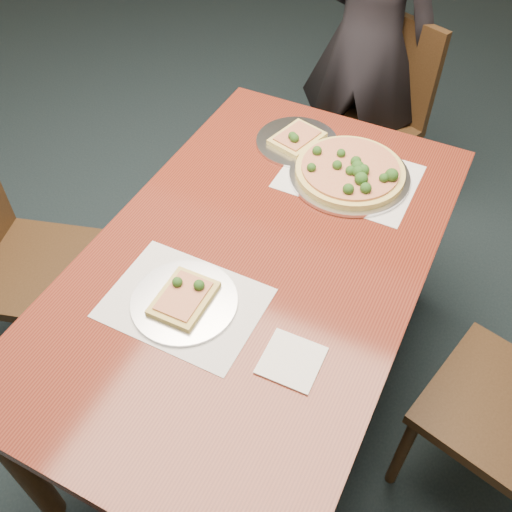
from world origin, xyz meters
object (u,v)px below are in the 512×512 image
at_px(diner, 367,44).
at_px(pizza_pan, 351,172).
at_px(chair_far, 371,111).
at_px(dining_table, 256,277).
at_px(slice_plate_near, 184,300).
at_px(slice_plate_far, 297,140).
at_px(chair_left, 11,255).

xyz_separation_m(diner, pizza_pan, (0.22, -0.80, -0.00)).
xyz_separation_m(chair_far, diner, (-0.08, 0.06, 0.26)).
distance_m(dining_table, slice_plate_near, 0.27).
bearing_deg(pizza_pan, diner, 105.61).
height_order(pizza_pan, slice_plate_near, pizza_pan).
bearing_deg(chair_far, pizza_pan, -58.64).
height_order(dining_table, pizza_pan, pizza_pan).
bearing_deg(slice_plate_far, chair_left, -135.90).
distance_m(chair_far, slice_plate_near, 1.43).
xyz_separation_m(pizza_pan, slice_plate_far, (-0.23, 0.09, -0.01)).
relative_size(diner, slice_plate_far, 5.56).
height_order(diner, slice_plate_far, diner).
bearing_deg(dining_table, slice_plate_near, -111.96).
xyz_separation_m(chair_far, slice_plate_near, (-0.07, -1.41, 0.25)).
relative_size(chair_left, slice_plate_far, 3.25).
xyz_separation_m(chair_left, pizza_pan, (0.96, 0.62, 0.26)).
height_order(diner, slice_plate_near, diner).
bearing_deg(pizza_pan, chair_far, 100.96).
distance_m(chair_far, chair_left, 1.58).
height_order(dining_table, chair_left, chair_left).
xyz_separation_m(pizza_pan, slice_plate_near, (-0.21, -0.67, -0.01)).
bearing_deg(chair_far, chair_left, -100.63).
xyz_separation_m(chair_left, slice_plate_far, (0.73, 0.71, 0.25)).
height_order(slice_plate_near, slice_plate_far, same).
distance_m(chair_far, slice_plate_far, 0.70).
distance_m(dining_table, diner, 1.24).
relative_size(chair_far, chair_left, 1.00).
bearing_deg(slice_plate_far, dining_table, -78.33).
distance_m(pizza_pan, slice_plate_far, 0.24).
bearing_deg(pizza_pan, dining_table, -105.04).
relative_size(dining_table, pizza_pan, 3.89).
bearing_deg(diner, slice_plate_near, 89.18).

